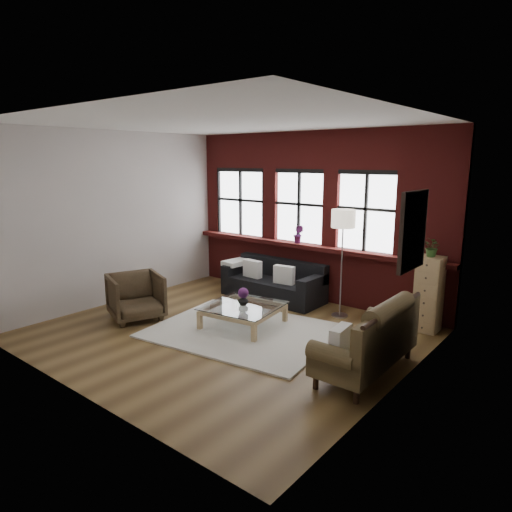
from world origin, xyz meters
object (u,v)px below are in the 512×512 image
Objects in this scene: dark_sofa at (273,280)px; drawer_chest at (429,294)px; vase at (243,300)px; vintage_settee at (367,337)px; coffee_table at (243,316)px; armchair at (136,297)px; floor_lamp at (342,260)px.

drawer_chest reaches higher than dark_sofa.
vase is (0.55, -1.54, 0.09)m from dark_sofa.
coffee_table is (-2.27, 0.27, -0.29)m from vintage_settee.
armchair is (-1.12, -2.39, 0.03)m from dark_sofa.
coffee_table is at bearing 0.00° from vase.
vintage_settee is at bearing -6.65° from coffee_table.
coffee_table is at bearing 173.35° from vintage_settee.
floor_lamp is (1.53, -0.10, 0.64)m from dark_sofa.
armchair reaches higher than dark_sofa.
vintage_settee is 1.99m from drawer_chest.
dark_sofa reaches higher than coffee_table.
dark_sofa is 1.00× the size of floor_lamp.
vintage_settee is 0.88× the size of floor_lamp.
drawer_chest is at bearing 35.88° from vase.
dark_sofa is 2.64m from armchair.
floor_lamp is (-1.30, 1.70, 0.53)m from vintage_settee.
armchair is 0.76× the size of coffee_table.
coffee_table is (0.55, -1.54, -0.19)m from dark_sofa.
vase is (-0.00, 0.00, 0.27)m from coffee_table.
vase is 0.08× the size of floor_lamp.
coffee_table is 1.92m from floor_lamp.
vase is 1.82m from floor_lamp.
armchair is at bearing -171.55° from vintage_settee.
vintage_settee is at bearing -92.88° from drawer_chest.
vintage_settee reaches higher than vase.
drawer_chest is (4.05, 2.57, 0.21)m from armchair.
floor_lamp reaches higher than vintage_settee.
armchair is at bearing -139.14° from floor_lamp.
floor_lamp reaches higher than coffee_table.
floor_lamp reaches higher than drawer_chest.
coffee_table is 0.27m from vase.
dark_sofa is 1.64m from coffee_table.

